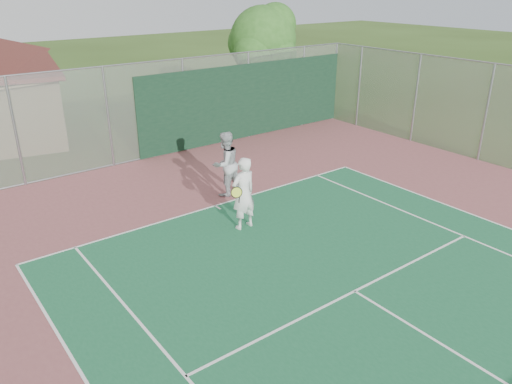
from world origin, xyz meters
The scene contains 5 objects.
back_fence centered at (2.11, 16.98, 1.67)m, with size 20.08×0.11×3.53m.
side_fence_right centered at (10.00, 12.50, 1.75)m, with size 0.08×9.00×3.50m.
tree centered at (8.06, 19.88, 3.42)m, with size 3.73×3.54×5.21m.
player_white_front centered at (-0.13, 10.26, 0.99)m, with size 0.97×0.67×1.97m.
player_grey_back centered at (0.75, 12.41, 0.99)m, with size 1.08×0.90×1.98m.
Camera 1 is at (-7.07, 0.54, 6.11)m, focal length 35.00 mm.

